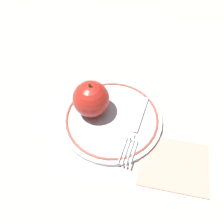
{
  "coord_description": "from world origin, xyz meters",
  "views": [
    {
      "loc": [
        -0.2,
        0.24,
        0.49
      ],
      "look_at": [
        0.01,
        -0.01,
        0.03
      ],
      "focal_mm": 40.0,
      "sensor_mm": 36.0,
      "label": 1
    }
  ],
  "objects_px": {
    "apple_red_whole": "(91,99)",
    "fork": "(136,127)",
    "plate": "(112,119)",
    "napkin_folded": "(174,164)"
  },
  "relations": [
    {
      "from": "fork",
      "to": "apple_red_whole",
      "type": "bearing_deg",
      "value": -95.66
    },
    {
      "from": "apple_red_whole",
      "to": "fork",
      "type": "bearing_deg",
      "value": -165.44
    },
    {
      "from": "plate",
      "to": "apple_red_whole",
      "type": "xyz_separation_m",
      "value": [
        0.05,
        0.02,
        0.05
      ]
    },
    {
      "from": "plate",
      "to": "fork",
      "type": "xyz_separation_m",
      "value": [
        -0.06,
        -0.01,
        0.01
      ]
    },
    {
      "from": "plate",
      "to": "apple_red_whole",
      "type": "relative_size",
      "value": 2.51
    },
    {
      "from": "fork",
      "to": "napkin_folded",
      "type": "xyz_separation_m",
      "value": [
        -0.11,
        0.02,
        -0.01
      ]
    },
    {
      "from": "fork",
      "to": "napkin_folded",
      "type": "bearing_deg",
      "value": 60.25
    },
    {
      "from": "apple_red_whole",
      "to": "fork",
      "type": "height_order",
      "value": "apple_red_whole"
    },
    {
      "from": "plate",
      "to": "napkin_folded",
      "type": "xyz_separation_m",
      "value": [
        -0.17,
        0.01,
        -0.0
      ]
    },
    {
      "from": "plate",
      "to": "napkin_folded",
      "type": "distance_m",
      "value": 0.17
    }
  ]
}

